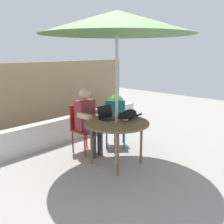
% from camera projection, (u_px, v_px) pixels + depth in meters
% --- Properties ---
extents(ground_plane, '(14.00, 14.00, 0.00)m').
position_uv_depth(ground_plane, '(116.00, 164.00, 4.27)').
color(ground_plane, gray).
extents(fence_back, '(5.08, 0.08, 1.63)m').
position_uv_depth(fence_back, '(41.00, 100.00, 5.55)').
color(fence_back, '#937756').
rests_on(fence_back, ground).
extents(planter_wall_low, '(4.58, 0.20, 0.50)m').
position_uv_depth(planter_wall_low, '(61.00, 130.00, 5.24)').
color(planter_wall_low, beige).
rests_on(planter_wall_low, ground).
extents(patio_table, '(1.06, 1.06, 0.73)m').
position_uv_depth(patio_table, '(116.00, 125.00, 4.11)').
color(patio_table, brown).
rests_on(patio_table, ground).
extents(patio_umbrella, '(2.33, 2.33, 2.44)m').
position_uv_depth(patio_umbrella, '(117.00, 23.00, 3.74)').
color(patio_umbrella, '#B7B7BC').
rests_on(patio_umbrella, ground).
extents(chair_occupied, '(0.40, 0.40, 0.89)m').
position_uv_depth(chair_occupied, '(82.00, 124.00, 4.72)').
color(chair_occupied, maroon).
rests_on(chair_occupied, ground).
extents(chair_empty, '(0.57, 0.57, 0.89)m').
position_uv_depth(chair_empty, '(115.00, 120.00, 5.04)').
color(chair_empty, '#1E606B').
rests_on(chair_empty, ground).
extents(person_seated, '(0.48, 0.48, 1.23)m').
position_uv_depth(person_seated, '(88.00, 117.00, 4.57)').
color(person_seated, maroon).
rests_on(person_seated, ground).
extents(laptop, '(0.32, 0.27, 0.21)m').
position_uv_depth(laptop, '(107.00, 115.00, 4.29)').
color(laptop, black).
rests_on(laptop, patio_table).
extents(cat, '(0.65, 0.24, 0.17)m').
position_uv_depth(cat, '(128.00, 115.00, 4.22)').
color(cat, black).
rests_on(cat, patio_table).
extents(potted_plant_near_fence, '(0.41, 0.41, 0.81)m').
position_uv_depth(potted_plant_near_fence, '(116.00, 108.00, 6.29)').
color(potted_plant_near_fence, '#595654').
rests_on(potted_plant_near_fence, ground).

